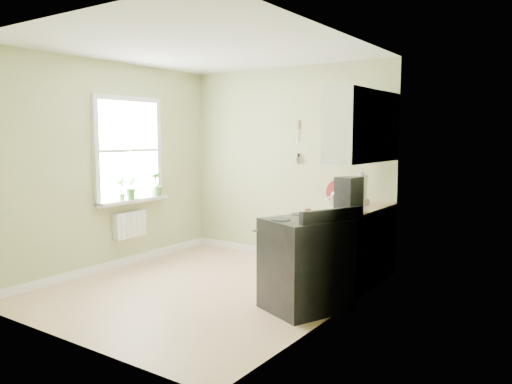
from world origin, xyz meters
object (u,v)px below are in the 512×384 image
Objects in this scene: stand_mixer at (357,191)px; kettle at (334,198)px; coffee_maker at (348,196)px; stove at (306,263)px.

stand_mixer reaches higher than kettle.
kettle is (-0.22, -0.17, -0.08)m from stand_mixer.
stand_mixer reaches higher than coffee_maker.
kettle is at bearing 131.73° from coffee_maker.
stove is 0.96m from coffee_maker.
stove is at bearing -89.58° from stand_mixer.
coffee_maker is at bearing -76.31° from stand_mixer.
coffee_maker reaches higher than kettle.
stand_mixer is 1.03× the size of coffee_maker.
coffee_maker is at bearing 79.90° from stove.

